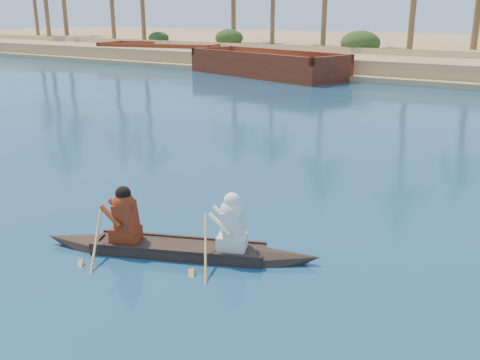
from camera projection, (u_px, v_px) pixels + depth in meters
The scene contains 6 objects.
ground at pixel (67, 151), 17.34m from camera, with size 160.00×160.00×0.00m, color navy.
sandy_embankment at pixel (436, 51), 54.56m from camera, with size 150.00×51.00×1.50m.
shrub_cluster at pixel (388, 53), 42.09m from camera, with size 100.00×6.00×2.40m, color #204017, non-canonical shape.
canoe at pixel (178, 240), 9.88m from camera, with size 5.12×2.67×1.45m.
barge_left at pixel (162, 54), 48.89m from camera, with size 12.05×6.08×1.92m.
barge_mid at pixel (266, 66), 37.55m from camera, with size 12.74×7.12×2.02m.
Camera 1 is at (13.95, -10.97, 4.31)m, focal length 40.00 mm.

